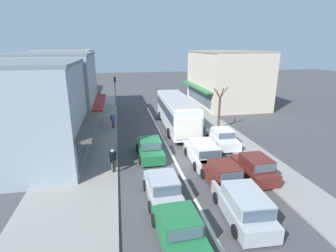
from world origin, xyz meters
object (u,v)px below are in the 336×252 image
Objects in this scene: sedan_adjacent_lane_lead at (179,229)px; traffic_light_downstreet at (115,87)px; street_tree_right at (219,110)px; hatchback_queue_gap_filler at (223,175)px; sedan_behind_bus_mid at (150,149)px; parked_sedan_kerb_second at (222,138)px; wagon_behind_bus_near at (243,205)px; city_bus at (176,111)px; wagon_adjacent_lane_trail at (203,153)px; parked_hatchback_kerb_front at (254,168)px; hatchback_queue_far_back at (162,188)px; pedestrian_browsing_midblock at (113,120)px; pedestrian_with_handbag_near at (113,159)px.

sedan_adjacent_lane_lead is 1.02× the size of traffic_light_downstreet.
hatchback_queue_gap_filler is at bearing -110.05° from street_tree_right.
parked_sedan_kerb_second is (6.39, 1.29, 0.00)m from sedan_behind_bus_mid.
street_tree_right reaches higher than wagon_behind_bus_near.
city_bus is 8.66m from wagon_adjacent_lane_trail.
parked_hatchback_kerb_front is 10.05m from street_tree_right.
parked_hatchback_kerb_front is at bearing -98.26° from street_tree_right.
hatchback_queue_gap_filler and hatchback_queue_far_back have the same top height.
city_bus is 2.92× the size of hatchback_queue_gap_filler.
wagon_adjacent_lane_trail reaches higher than parked_sedan_kerb_second.
pedestrian_browsing_midblock is (-6.38, 15.96, 0.32)m from wagon_behind_bus_near.
pedestrian_with_handbag_near is (-2.83, 7.02, 0.40)m from sedan_adjacent_lane_lead.
street_tree_right is (4.04, 13.63, 1.35)m from wagon_behind_bus_near.
hatchback_queue_far_back is 6.37m from parked_hatchback_kerb_front.
sedan_behind_bus_mid is at bearing -168.59° from parked_sedan_kerb_second.
hatchback_queue_far_back is at bearing 92.37° from sedan_adjacent_lane_lead.
sedan_adjacent_lane_lead is at bearing -89.49° from sedan_behind_bus_mid.
parked_hatchback_kerb_front is 0.89× the size of traffic_light_downstreet.
wagon_adjacent_lane_trail is 21.03m from traffic_light_downstreet.
hatchback_queue_gap_filler is at bearing -75.01° from traffic_light_downstreet.
pedestrian_browsing_midblock is at bearing -91.63° from traffic_light_downstreet.
pedestrian_with_handbag_near reaches higher than wagon_adjacent_lane_trail.
traffic_light_downstreet reaches higher than parked_sedan_kerb_second.
street_tree_right is at bearing -22.24° from city_bus.
hatchback_queue_gap_filler reaches higher than sedan_behind_bus_mid.
traffic_light_downstreet is at bearing 89.38° from pedestrian_with_handbag_near.
pedestrian_browsing_midblock is (-6.42, 0.68, -0.81)m from city_bus.
parked_sedan_kerb_second is at bearing 47.86° from wagon_adjacent_lane_trail.
sedan_behind_bus_mid is 0.98× the size of sedan_adjacent_lane_lead.
street_tree_right reaches higher than sedan_behind_bus_mid.
street_tree_right is at bearing 62.84° from sedan_adjacent_lane_lead.
city_bus is 2.60× the size of sedan_behind_bus_mid.
hatchback_queue_gap_filler is at bearing -54.36° from sedan_behind_bus_mid.
sedan_adjacent_lane_lead is 16.51m from street_tree_right.
pedestrian_with_handbag_near is 9.94m from pedestrian_browsing_midblock.
traffic_light_downstreet reaches higher than sedan_behind_bus_mid.
pedestrian_with_handbag_near is (-0.22, -20.66, -1.79)m from traffic_light_downstreet.
hatchback_queue_far_back reaches higher than sedan_behind_bus_mid.
sedan_behind_bus_mid is at bearing 125.64° from hatchback_queue_gap_filler.
parked_sedan_kerb_second is 2.59× the size of pedestrian_with_handbag_near.
hatchback_queue_gap_filler is (3.77, -5.26, 0.05)m from sedan_behind_bus_mid.
parked_sedan_kerb_second is at bearing 59.50° from sedan_adjacent_lane_lead.
parked_sedan_kerb_second is 19.29m from traffic_light_downstreet.
wagon_behind_bus_near reaches higher than parked_hatchback_kerb_front.
wagon_behind_bus_near is 8.72m from pedestrian_with_handbag_near.
pedestrian_with_handbag_near is at bearing 112.00° from sedan_adjacent_lane_lead.
wagon_adjacent_lane_trail reaches higher than sedan_adjacent_lane_lead.
hatchback_queue_far_back is at bearing -53.32° from pedestrian_with_handbag_near.
street_tree_right is (1.20, 3.92, 1.43)m from parked_sedan_kerb_second.
city_bus is 15.31m from wagon_behind_bus_near.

